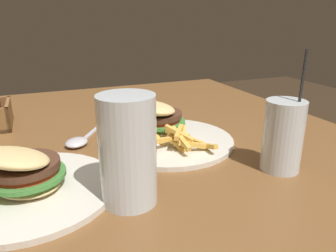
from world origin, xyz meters
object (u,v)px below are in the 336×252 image
object	(u,v)px
beer_glass	(128,155)
meal_plate_far	(26,180)
spoon	(78,141)
meal_plate_near	(162,129)
juice_glass	(283,137)

from	to	relation	value
beer_glass	meal_plate_far	xyz separation A→B (m)	(0.08, 0.15, -0.05)
beer_glass	spoon	xyz separation A→B (m)	(0.26, 0.04, -0.07)
meal_plate_near	meal_plate_far	world-z (taller)	meal_plate_far
meal_plate_near	beer_glass	world-z (taller)	beer_glass
meal_plate_near	juice_glass	distance (m)	0.27
beer_glass	meal_plate_near	bearing A→B (deg)	-32.51
meal_plate_near	juice_glass	xyz separation A→B (m)	(-0.22, -0.15, 0.04)
beer_glass	meal_plate_far	size ratio (longest dim) A/B	0.60
spoon	meal_plate_far	world-z (taller)	meal_plate_far
beer_glass	juice_glass	bearing A→B (deg)	-90.07
juice_glass	spoon	distance (m)	0.42
spoon	meal_plate_near	bearing A→B (deg)	110.16
beer_glass	spoon	bearing A→B (deg)	8.95
juice_glass	beer_glass	bearing A→B (deg)	89.93
juice_glass	spoon	xyz separation A→B (m)	(0.26, 0.33, -0.05)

